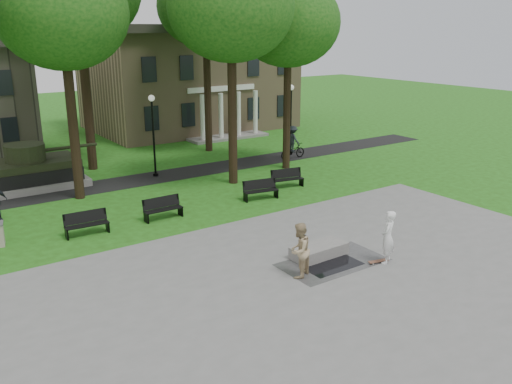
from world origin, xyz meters
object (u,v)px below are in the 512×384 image
(concrete_block, at_px, (319,251))
(skateboarder, at_px, (388,237))
(park_bench_0, at_px, (86,223))
(friend_watching, at_px, (299,250))
(cyclist, at_px, (293,145))

(concrete_block, bearing_deg, skateboarder, -47.89)
(concrete_block, distance_m, park_bench_0, 9.79)
(concrete_block, xyz_separation_m, friend_watching, (-1.73, -0.93, 0.76))
(skateboarder, relative_size, friend_watching, 1.02)
(concrete_block, relative_size, skateboarder, 1.10)
(cyclist, bearing_deg, park_bench_0, 107.01)
(skateboarder, distance_m, park_bench_0, 12.29)
(skateboarder, bearing_deg, concrete_block, -80.06)
(concrete_block, xyz_separation_m, skateboarder, (1.67, -1.85, 0.78))
(skateboarder, xyz_separation_m, park_bench_0, (-8.21, 9.13, -0.50))
(skateboarder, distance_m, cyclist, 16.88)
(park_bench_0, bearing_deg, concrete_block, -44.65)
(park_bench_0, bearing_deg, friend_watching, -56.25)
(cyclist, bearing_deg, skateboarder, 149.78)
(skateboarder, relative_size, cyclist, 0.91)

